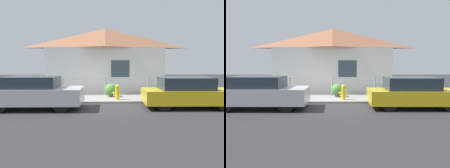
% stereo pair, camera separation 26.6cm
% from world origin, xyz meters
% --- Properties ---
extents(ground_plane, '(60.00, 60.00, 0.00)m').
position_xyz_m(ground_plane, '(0.00, 0.00, 0.00)').
color(ground_plane, '#2D2D30').
extents(sidewalk, '(24.00, 2.33, 0.10)m').
position_xyz_m(sidewalk, '(0.00, 1.17, 0.05)').
color(sidewalk, gray).
rests_on(sidewalk, ground_plane).
extents(house, '(7.61, 2.23, 4.11)m').
position_xyz_m(house, '(0.00, 3.99, 3.27)').
color(house, white).
rests_on(house, ground_plane).
extents(fence, '(4.90, 0.10, 1.02)m').
position_xyz_m(fence, '(0.00, 2.18, 0.67)').
color(fence, '#999993').
rests_on(fence, sidewalk).
extents(car_left, '(3.79, 1.79, 1.35)m').
position_xyz_m(car_left, '(-2.90, -1.10, 0.68)').
color(car_left, '#B7B7BC').
rests_on(car_left, ground_plane).
extents(car_right, '(3.81, 1.73, 1.30)m').
position_xyz_m(car_right, '(3.42, -1.10, 0.65)').
color(car_right, gold).
rests_on(car_right, ground_plane).
extents(fire_hydrant, '(0.46, 0.21, 0.75)m').
position_xyz_m(fire_hydrant, '(0.56, 0.53, 0.50)').
color(fire_hydrant, yellow).
rests_on(fire_hydrant, sidewalk).
extents(potted_plant_near_hydrant, '(0.59, 0.59, 0.70)m').
position_xyz_m(potted_plant_near_hydrant, '(0.26, 1.51, 0.49)').
color(potted_plant_near_hydrant, brown).
rests_on(potted_plant_near_hydrant, sidewalk).
extents(potted_plant_by_fence, '(0.37, 0.37, 0.53)m').
position_xyz_m(potted_plant_by_fence, '(-3.19, 1.52, 0.38)').
color(potted_plant_by_fence, brown).
rests_on(potted_plant_by_fence, sidewalk).
extents(potted_plant_corner, '(0.52, 0.52, 0.67)m').
position_xyz_m(potted_plant_corner, '(2.91, 1.63, 0.49)').
color(potted_plant_corner, slate).
rests_on(potted_plant_corner, sidewalk).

